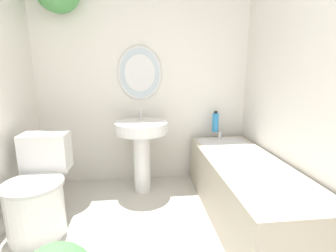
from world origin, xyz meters
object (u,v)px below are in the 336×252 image
object	(u,v)px
pedestal_sink	(142,141)
bathtub	(245,188)
shampoo_bottle	(215,122)
toilet	(39,193)

from	to	relation	value
pedestal_sink	bathtub	world-z (taller)	pedestal_sink
bathtub	shampoo_bottle	bearing A→B (deg)	93.45
bathtub	pedestal_sink	bearing A→B (deg)	147.29
pedestal_sink	shampoo_bottle	bearing A→B (deg)	12.96
toilet	shampoo_bottle	distance (m)	1.84
toilet	shampoo_bottle	world-z (taller)	shampoo_bottle
bathtub	toilet	bearing A→B (deg)	179.90
toilet	pedestal_sink	distance (m)	1.01
pedestal_sink	shampoo_bottle	distance (m)	0.86
bathtub	shampoo_bottle	xyz separation A→B (m)	(-0.05, 0.75, 0.42)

